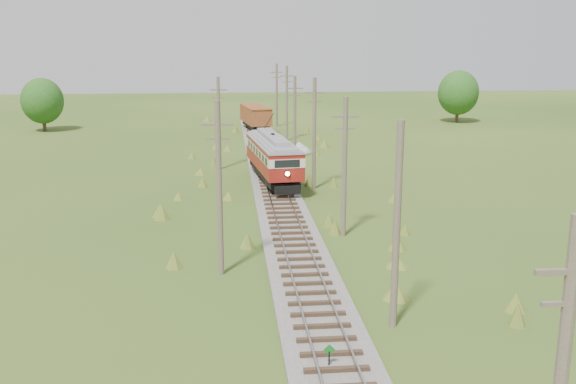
{
  "coord_description": "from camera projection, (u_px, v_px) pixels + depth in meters",
  "views": [
    {
      "loc": [
        -3.72,
        -19.68,
        11.88
      ],
      "look_at": [
        0.0,
        19.57,
        2.5
      ],
      "focal_mm": 40.0,
      "sensor_mm": 36.0,
      "label": 1
    }
  ],
  "objects": [
    {
      "name": "utility_pole_r_2",
      "position": [
        345.0,
        166.0,
        38.86
      ],
      "size": [
        1.6,
        0.3,
        8.6
      ],
      "color": "brown",
      "rests_on": "ground"
    },
    {
      "name": "gravel_pile",
      "position": [
        300.0,
        147.0,
        70.02
      ],
      "size": [
        2.84,
        3.01,
        1.03
      ],
      "color": "gray",
      "rests_on": "ground"
    },
    {
      "name": "utility_pole_r_3",
      "position": [
        314.0,
        133.0,
        51.4
      ],
      "size": [
        1.6,
        0.3,
        9.0
      ],
      "color": "brown",
      "rests_on": "ground"
    },
    {
      "name": "utility_pole_r_5",
      "position": [
        287.0,
        102.0,
        76.61
      ],
      "size": [
        1.6,
        0.3,
        8.9
      ],
      "color": "brown",
      "rests_on": "ground"
    },
    {
      "name": "utility_pole_r_6",
      "position": [
        277.0,
        94.0,
        89.2
      ],
      "size": [
        1.6,
        0.3,
        8.7
      ],
      "color": "brown",
      "rests_on": "ground"
    },
    {
      "name": "utility_pole_l_a",
      "position": [
        219.0,
        187.0,
        32.31
      ],
      "size": [
        1.6,
        0.3,
        9.0
      ],
      "color": "brown",
      "rests_on": "ground"
    },
    {
      "name": "streetcar",
      "position": [
        273.0,
        154.0,
        53.44
      ],
      "size": [
        4.11,
        12.23,
        5.53
      ],
      "rotation": [
        0.0,
        0.0,
        0.11
      ],
      "color": "black",
      "rests_on": "ground"
    },
    {
      "name": "gondola",
      "position": [
        256.0,
        116.0,
        84.64
      ],
      "size": [
        4.03,
        8.78,
        2.81
      ],
      "rotation": [
        0.0,
        0.0,
        0.16
      ],
      "color": "black",
      "rests_on": "ground"
    },
    {
      "name": "utility_pole_l_b",
      "position": [
        219.0,
        122.0,
        59.45
      ],
      "size": [
        1.6,
        0.3,
        8.6
      ],
      "color": "brown",
      "rests_on": "ground"
    },
    {
      "name": "tree_mid_a",
      "position": [
        42.0,
        101.0,
        84.51
      ],
      "size": [
        5.46,
        5.46,
        7.03
      ],
      "color": "#38281C",
      "rests_on": "ground"
    },
    {
      "name": "switch_marker",
      "position": [
        329.0,
        355.0,
        23.44
      ],
      "size": [
        0.45,
        0.06,
        1.08
      ],
      "color": "black",
      "rests_on": "ground"
    },
    {
      "name": "utility_pole_r_4",
      "position": [
        295.0,
        117.0,
        64.04
      ],
      "size": [
        1.6,
        0.3,
        8.4
      ],
      "color": "brown",
      "rests_on": "ground"
    },
    {
      "name": "railbed_main",
      "position": [
        272.0,
        179.0,
        55.03
      ],
      "size": [
        3.6,
        96.0,
        0.57
      ],
      "color": "#605B54",
      "rests_on": "ground"
    },
    {
      "name": "tree_mid_b",
      "position": [
        458.0,
        93.0,
        93.63
      ],
      "size": [
        5.88,
        5.88,
        7.57
      ],
      "color": "#38281C",
      "rests_on": "ground"
    },
    {
      "name": "utility_pole_r_1",
      "position": [
        397.0,
        227.0,
        26.26
      ],
      "size": [
        0.3,
        0.3,
        8.8
      ],
      "color": "brown",
      "rests_on": "ground"
    }
  ]
}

